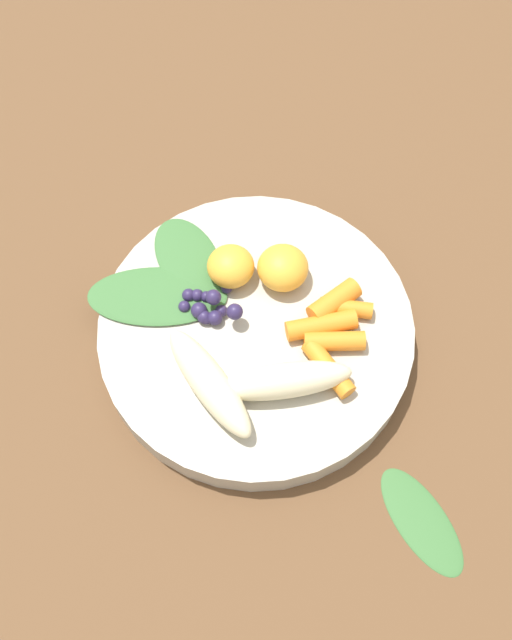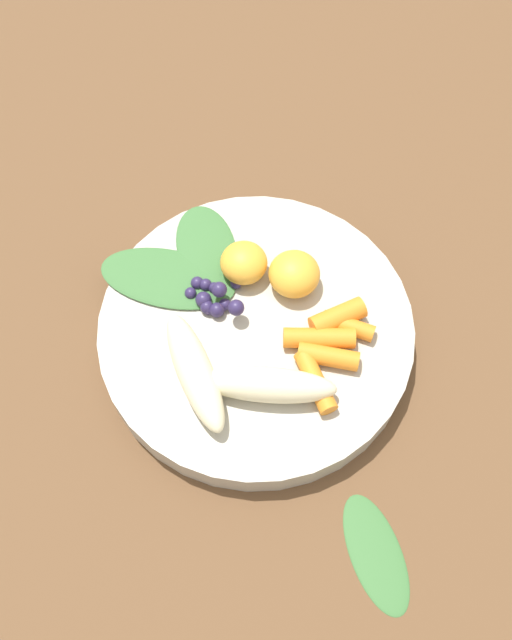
% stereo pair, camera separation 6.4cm
% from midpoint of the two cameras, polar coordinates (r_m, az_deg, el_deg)
% --- Properties ---
extents(ground_plane, '(2.40, 2.40, 0.00)m').
position_cam_midpoint_polar(ground_plane, '(0.67, -2.69, -1.87)').
color(ground_plane, brown).
extents(bowl, '(0.29, 0.29, 0.03)m').
position_cam_midpoint_polar(bowl, '(0.66, -2.75, -1.29)').
color(bowl, '#B2AD9E').
rests_on(bowl, ground_plane).
extents(banana_peeled_left, '(0.03, 0.12, 0.03)m').
position_cam_midpoint_polar(banana_peeled_left, '(0.61, -0.77, -5.14)').
color(banana_peeled_left, beige).
rests_on(banana_peeled_left, bowl).
extents(banana_peeled_right, '(0.12, 0.08, 0.03)m').
position_cam_midpoint_polar(banana_peeled_right, '(0.61, -6.70, -5.24)').
color(banana_peeled_right, beige).
rests_on(banana_peeled_right, bowl).
extents(orange_segment_near, '(0.04, 0.04, 0.03)m').
position_cam_midpoint_polar(orange_segment_near, '(0.66, -4.78, 4.00)').
color(orange_segment_near, '#F4A833').
rests_on(orange_segment_near, bowl).
extents(orange_segment_far, '(0.05, 0.05, 0.04)m').
position_cam_midpoint_polar(orange_segment_far, '(0.65, -0.64, 3.90)').
color(orange_segment_far, '#F4A833').
rests_on(orange_segment_far, bowl).
extents(carrot_front, '(0.06, 0.04, 0.02)m').
position_cam_midpoint_polar(carrot_front, '(0.62, 2.85, -4.11)').
color(carrot_front, orange).
rests_on(carrot_front, bowl).
extents(carrot_mid_left, '(0.02, 0.05, 0.02)m').
position_cam_midpoint_polar(carrot_mid_left, '(0.63, 3.38, -1.99)').
color(carrot_mid_left, orange).
rests_on(carrot_mid_left, bowl).
extents(carrot_mid_right, '(0.02, 0.06, 0.02)m').
position_cam_midpoint_polar(carrot_mid_right, '(0.63, 2.37, -0.70)').
color(carrot_mid_right, orange).
rests_on(carrot_mid_right, bowl).
extents(carrot_rear, '(0.03, 0.05, 0.02)m').
position_cam_midpoint_polar(carrot_rear, '(0.64, 4.42, 0.36)').
color(carrot_rear, orange).
rests_on(carrot_rear, bowl).
extents(carrot_small, '(0.04, 0.05, 0.02)m').
position_cam_midpoint_polar(carrot_small, '(0.64, 3.42, 1.20)').
color(carrot_small, orange).
rests_on(carrot_small, bowl).
extents(blueberry_pile, '(0.05, 0.06, 0.03)m').
position_cam_midpoint_polar(blueberry_pile, '(0.65, -6.52, 0.79)').
color(blueberry_pile, '#2D234C').
rests_on(blueberry_pile, bowl).
extents(kale_leaf_left, '(0.11, 0.08, 0.01)m').
position_cam_midpoint_polar(kale_leaf_left, '(0.68, -8.07, 4.62)').
color(kale_leaf_left, '#3D7038').
rests_on(kale_leaf_left, bowl).
extents(kale_leaf_right, '(0.08, 0.14, 0.01)m').
position_cam_midpoint_polar(kale_leaf_right, '(0.67, -10.54, 1.61)').
color(kale_leaf_right, '#3D7038').
rests_on(kale_leaf_right, bowl).
extents(kale_leaf_stray, '(0.11, 0.08, 0.01)m').
position_cam_midpoint_polar(kale_leaf_stray, '(0.63, 10.12, -15.69)').
color(kale_leaf_stray, '#3D7038').
rests_on(kale_leaf_stray, ground_plane).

